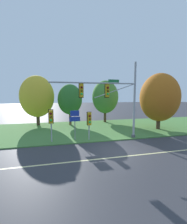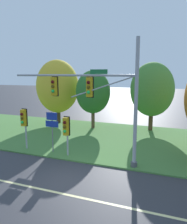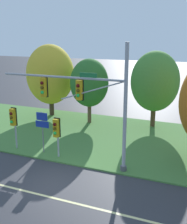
{
  "view_description": "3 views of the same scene",
  "coord_description": "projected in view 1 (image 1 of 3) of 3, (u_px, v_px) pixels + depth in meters",
  "views": [
    {
      "loc": [
        -4.56,
        -10.92,
        4.47
      ],
      "look_at": [
        -0.81,
        4.45,
        2.7
      ],
      "focal_mm": 24.0,
      "sensor_mm": 36.0,
      "label": 1
    },
    {
      "loc": [
        5.26,
        -9.76,
        5.74
      ],
      "look_at": [
        0.32,
        3.35,
        3.27
      ],
      "focal_mm": 35.0,
      "sensor_mm": 36.0,
      "label": 2
    },
    {
      "loc": [
        7.42,
        -12.23,
        8.14
      ],
      "look_at": [
        0.79,
        3.8,
        3.36
      ],
      "focal_mm": 45.0,
      "sensor_mm": 36.0,
      "label": 3
    }
  ],
  "objects": [
    {
      "name": "pedestrian_signal_near_kerb",
      "position": [
        89.0,
        120.0,
        14.47
      ],
      "size": [
        0.46,
        0.55,
        2.78
      ],
      "color": "#9EA0A5",
      "rests_on": "grass_verge"
    },
    {
      "name": "tree_nearest_road",
      "position": [
        37.0,
        97.0,
        21.59
      ],
      "size": [
        4.78,
        4.78,
        7.19
      ],
      "color": "#423021",
      "rests_on": "grass_verge"
    },
    {
      "name": "tree_behind_signpost",
      "position": [
        105.0,
        97.0,
        24.32
      ],
      "size": [
        4.24,
        4.24,
        6.76
      ],
      "color": "#4C3823",
      "rests_on": "grass_verge"
    },
    {
      "name": "ground_plane",
      "position": [
        116.0,
        151.0,
        12.11
      ],
      "size": [
        160.0,
        160.0,
        0.0
      ],
      "primitive_type": "plane",
      "color": "#333338"
    },
    {
      "name": "grass_verge",
      "position": [
        93.0,
        128.0,
        20.07
      ],
      "size": [
        48.0,
        11.5,
        0.1
      ],
      "primitive_type": "cube",
      "color": "#477A38",
      "rests_on": "ground"
    },
    {
      "name": "tree_mid_verge",
      "position": [
        159.0,
        98.0,
        19.22
      ],
      "size": [
        4.91,
        4.91,
        7.17
      ],
      "color": "#423021",
      "rests_on": "grass_verge"
    },
    {
      "name": "tree_left_of_mast",
      "position": [
        70.0,
        99.0,
        21.91
      ],
      "size": [
        3.55,
        3.55,
        6.0
      ],
      "color": "brown",
      "rests_on": "grass_verge"
    },
    {
      "name": "traffic_signal_mast",
      "position": [
        113.0,
        96.0,
        14.66
      ],
      "size": [
        8.59,
        0.49,
        7.68
      ],
      "color": "#9EA0A5",
      "rests_on": "grass_verge"
    },
    {
      "name": "lane_stripe",
      "position": [
        122.0,
        157.0,
        10.95
      ],
      "size": [
        36.0,
        0.16,
        0.01
      ],
      "primitive_type": "cube",
      "color": "beige",
      "rests_on": "ground"
    },
    {
      "name": "route_sign_post",
      "position": [
        75.0,
        120.0,
        14.56
      ],
      "size": [
        1.04,
        0.08,
        2.96
      ],
      "color": "slate",
      "rests_on": "grass_verge"
    },
    {
      "name": "pedestrian_signal_further_along",
      "position": [
        51.0,
        119.0,
        13.74
      ],
      "size": [
        0.46,
        0.55,
        3.09
      ],
      "color": "#9EA0A5",
      "rests_on": "grass_verge"
    }
  ]
}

